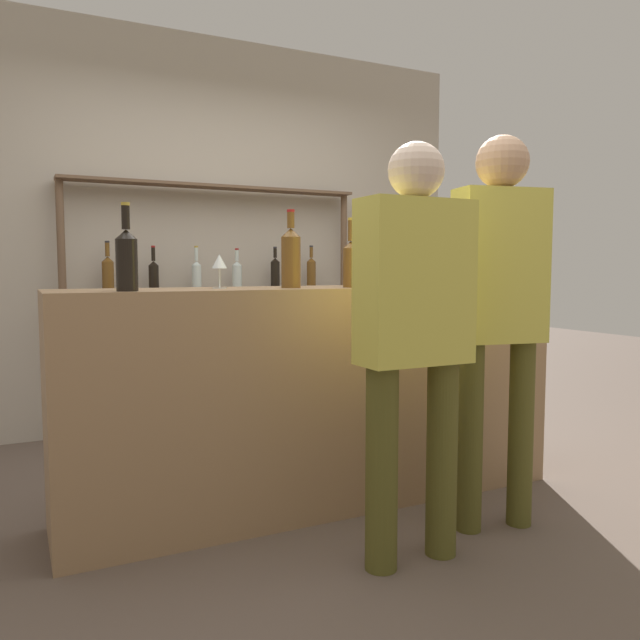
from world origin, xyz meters
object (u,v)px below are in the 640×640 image
(wine_glass, at_px, (219,263))
(customer_right, at_px, (499,296))
(counter_bottle_1, at_px, (291,256))
(cork_jar, at_px, (495,269))
(counter_bottle_0, at_px, (407,257))
(customer_center, at_px, (414,321))
(counter_bottle_2, at_px, (351,262))
(counter_bottle_3, at_px, (127,258))

(wine_glass, xyz_separation_m, customer_right, (1.05, -0.63, -0.14))
(counter_bottle_1, bearing_deg, cork_jar, 2.97)
(wine_glass, bearing_deg, cork_jar, -0.51)
(wine_glass, distance_m, cork_jar, 1.58)
(counter_bottle_0, bearing_deg, customer_center, -121.70)
(wine_glass, bearing_deg, counter_bottle_2, -11.67)
(wine_glass, bearing_deg, customer_center, -54.32)
(counter_bottle_0, bearing_deg, counter_bottle_1, 175.97)
(counter_bottle_0, relative_size, wine_glass, 2.33)
(counter_bottle_3, relative_size, customer_right, 0.20)
(counter_bottle_2, bearing_deg, wine_glass, 168.33)
(counter_bottle_1, bearing_deg, counter_bottle_0, -4.03)
(customer_right, relative_size, customer_center, 1.06)
(counter_bottle_1, xyz_separation_m, wine_glass, (-0.31, 0.08, -0.03))
(counter_bottle_0, height_order, wine_glass, counter_bottle_0)
(wine_glass, bearing_deg, counter_bottle_1, -14.26)
(counter_bottle_0, xyz_separation_m, counter_bottle_2, (-0.32, -0.00, -0.02))
(wine_glass, height_order, customer_right, customer_right)
(counter_bottle_3, height_order, customer_right, customer_right)
(customer_right, height_order, customer_center, customer_right)
(counter_bottle_3, distance_m, customer_center, 1.14)
(counter_bottle_3, relative_size, wine_glass, 2.26)
(counter_bottle_1, xyz_separation_m, counter_bottle_3, (-0.74, -0.09, -0.01))
(counter_bottle_0, distance_m, customer_right, 0.56)
(counter_bottle_2, xyz_separation_m, customer_center, (-0.07, -0.62, -0.23))
(counter_bottle_3, height_order, wine_glass, counter_bottle_3)
(counter_bottle_0, distance_m, cork_jar, 0.67)
(counter_bottle_1, relative_size, customer_right, 0.21)
(cork_jar, distance_m, customer_right, 0.82)
(counter_bottle_1, xyz_separation_m, customer_center, (0.22, -0.66, -0.25))
(counter_bottle_1, xyz_separation_m, customer_right, (0.73, -0.55, -0.17))
(counter_bottle_1, distance_m, cork_jar, 1.27)
(counter_bottle_3, xyz_separation_m, wine_glass, (0.43, 0.17, -0.02))
(counter_bottle_0, xyz_separation_m, customer_center, (-0.38, -0.62, -0.25))
(customer_center, bearing_deg, counter_bottle_3, 58.91)
(cork_jar, height_order, customer_right, customer_right)
(counter_bottle_0, bearing_deg, counter_bottle_2, -179.66)
(cork_jar, bearing_deg, wine_glass, 179.49)
(customer_right, bearing_deg, counter_bottle_2, 52.48)
(counter_bottle_2, bearing_deg, customer_center, -96.15)
(counter_bottle_1, bearing_deg, counter_bottle_3, -172.93)
(counter_bottle_2, relative_size, cork_jar, 1.94)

